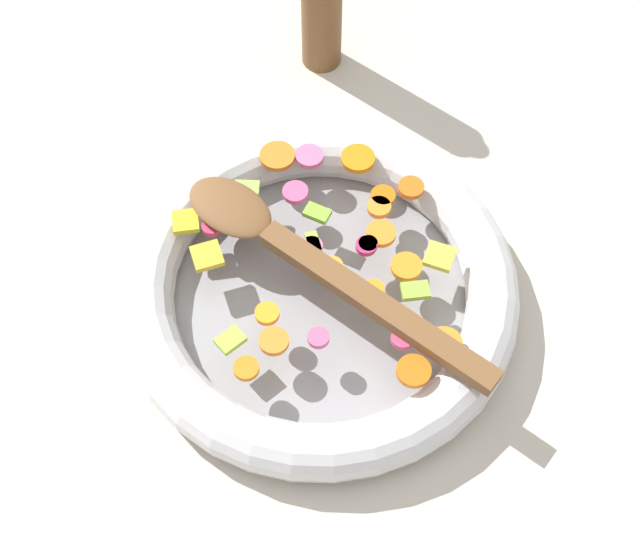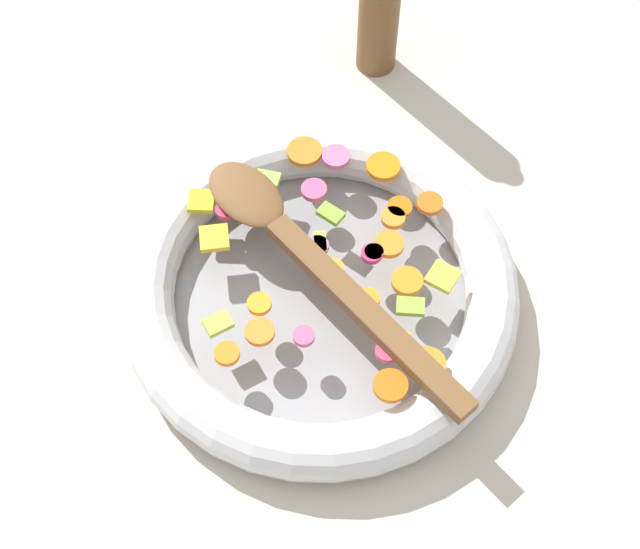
% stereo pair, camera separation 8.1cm
% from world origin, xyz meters
% --- Properties ---
extents(ground_plane, '(4.00, 4.00, 0.00)m').
position_xyz_m(ground_plane, '(0.00, 0.00, 0.00)').
color(ground_plane, beige).
extents(skillet, '(0.37, 0.37, 0.05)m').
position_xyz_m(skillet, '(0.00, 0.00, 0.02)').
color(skillet, gray).
rests_on(skillet, ground_plane).
extents(chopped_vegetables, '(0.28, 0.31, 0.01)m').
position_xyz_m(chopped_vegetables, '(-0.03, -0.01, 0.05)').
color(chopped_vegetables, orange).
rests_on(chopped_vegetables, skillet).
extents(wooden_spoon, '(0.09, 0.34, 0.01)m').
position_xyz_m(wooden_spoon, '(-0.00, -0.02, 0.06)').
color(wooden_spoon, brown).
rests_on(wooden_spoon, chopped_vegetables).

